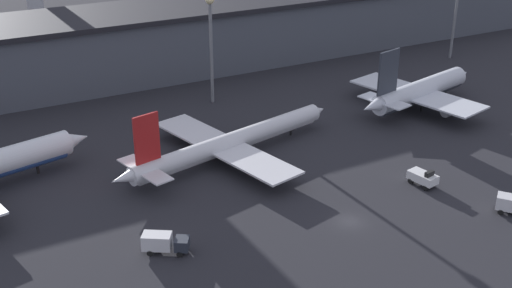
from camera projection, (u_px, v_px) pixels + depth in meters
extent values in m
plane|color=#26262B|center=(349.00, 221.00, 95.75)|extent=(600.00, 600.00, 0.00)
cube|color=#4C515B|center=(157.00, 43.00, 157.41)|extent=(253.04, 22.79, 14.86)
cube|color=black|center=(155.00, 11.00, 154.07)|extent=(253.04, 24.79, 1.20)
cone|color=white|center=(74.00, 140.00, 112.74)|extent=(5.99, 5.18, 4.11)
cylinder|color=black|center=(38.00, 168.00, 109.69)|extent=(0.50, 0.50, 1.95)
cylinder|color=silver|center=(233.00, 141.00, 114.77)|extent=(41.50, 12.74, 3.27)
cylinder|color=silver|center=(233.00, 144.00, 115.01)|extent=(39.35, 11.78, 2.78)
cone|color=silver|center=(317.00, 111.00, 127.96)|extent=(4.54, 3.93, 3.11)
cone|color=silver|center=(125.00, 178.00, 101.38)|extent=(5.42, 3.83, 2.78)
cube|color=red|center=(147.00, 138.00, 101.81)|extent=(4.56, 1.44, 8.14)
cube|color=silver|center=(145.00, 169.00, 103.48)|extent=(5.94, 12.50, 0.24)
cube|color=silver|center=(223.00, 146.00, 113.68)|extent=(14.66, 34.29, 0.36)
cylinder|color=gray|center=(198.00, 134.00, 121.31)|extent=(3.92, 2.58, 1.80)
cylinder|color=gray|center=(264.00, 168.00, 108.52)|extent=(3.92, 2.58, 1.80)
cylinder|color=black|center=(291.00, 132.00, 124.58)|extent=(0.50, 0.50, 1.47)
cylinder|color=black|center=(219.00, 154.00, 115.39)|extent=(0.50, 0.50, 1.47)
cylinder|color=black|center=(228.00, 159.00, 113.61)|extent=(0.50, 0.50, 1.47)
cylinder|color=silver|center=(420.00, 90.00, 136.67)|extent=(28.51, 10.56, 4.21)
cylinder|color=#333842|center=(420.00, 93.00, 136.98)|extent=(26.99, 9.62, 3.58)
cone|color=silver|center=(461.00, 75.00, 145.95)|extent=(5.84, 5.05, 4.00)
cone|color=silver|center=(374.00, 106.00, 127.13)|extent=(6.97, 4.93, 3.58)
cube|color=#333842|center=(388.00, 72.00, 126.79)|extent=(5.83, 1.73, 8.87)
cube|color=silver|center=(384.00, 101.00, 128.91)|extent=(6.50, 11.20, 0.24)
cube|color=silver|center=(416.00, 94.00, 136.04)|extent=(15.69, 30.54, 0.36)
cylinder|color=gray|center=(387.00, 89.00, 142.70)|extent=(5.04, 3.31, 2.32)
cylinder|color=gray|center=(451.00, 109.00, 131.57)|extent=(5.04, 3.31, 2.32)
cylinder|color=black|center=(445.00, 93.00, 143.91)|extent=(0.50, 0.50, 1.90)
cylinder|color=black|center=(409.00, 103.00, 138.24)|extent=(0.50, 0.50, 1.90)
cylinder|color=black|center=(422.00, 107.00, 135.94)|extent=(0.50, 0.50, 1.90)
cube|color=silver|center=(507.00, 202.00, 97.46)|extent=(3.82, 3.94, 2.09)
cylinder|color=black|center=(502.00, 206.00, 99.01)|extent=(1.03, 1.09, 0.90)
cylinder|color=black|center=(501.00, 212.00, 97.49)|extent=(1.03, 1.09, 0.90)
cube|color=#282D38|center=(182.00, 244.00, 87.59)|extent=(2.82, 2.92, 1.62)
cube|color=silver|center=(157.00, 241.00, 87.70)|extent=(4.54, 4.01, 2.16)
cylinder|color=black|center=(182.00, 247.00, 88.82)|extent=(1.06, 0.96, 0.90)
cylinder|color=black|center=(180.00, 254.00, 87.29)|extent=(1.06, 0.96, 0.90)
cylinder|color=black|center=(153.00, 246.00, 89.08)|extent=(1.06, 0.96, 0.90)
cylinder|color=black|center=(150.00, 253.00, 87.55)|extent=(1.06, 0.96, 0.90)
cube|color=white|center=(423.00, 177.00, 105.65)|extent=(3.33, 5.17, 1.43)
cube|color=black|center=(429.00, 174.00, 104.34)|extent=(1.85, 1.01, 0.80)
cylinder|color=black|center=(433.00, 184.00, 105.51)|extent=(0.78, 1.00, 0.90)
cylinder|color=black|center=(426.00, 188.00, 104.44)|extent=(0.78, 1.00, 0.90)
cylinder|color=black|center=(418.00, 177.00, 107.69)|extent=(0.78, 1.00, 0.90)
cylinder|color=black|center=(411.00, 181.00, 106.62)|extent=(0.78, 1.00, 0.90)
cylinder|color=slate|center=(211.00, 54.00, 136.75)|extent=(0.70, 0.70, 21.85)
sphere|color=beige|center=(210.00, 0.00, 131.95)|extent=(1.80, 1.80, 1.80)
cylinder|color=slate|center=(455.00, 17.00, 166.74)|extent=(0.70, 0.70, 22.12)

